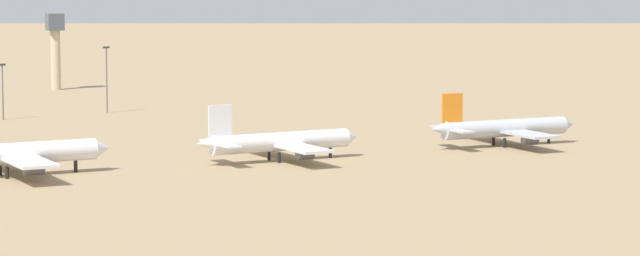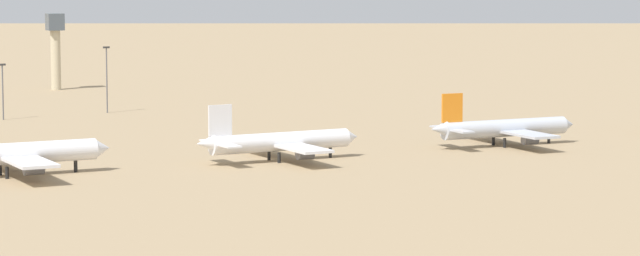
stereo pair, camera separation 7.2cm
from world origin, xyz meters
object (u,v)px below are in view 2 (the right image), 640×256
parked_jet_white_2 (279,142)px  control_tower (55,44)px  parked_jet_orange_3 (503,128)px  light_pole_west (3,87)px  light_pole_mid (107,75)px  parked_jet_red_1 (9,154)px

parked_jet_white_2 → control_tower: size_ratio=1.51×
parked_jet_orange_3 → parked_jet_white_2: bearing=-178.5°
parked_jet_orange_3 → control_tower: bearing=105.3°
parked_jet_white_2 → light_pole_west: (-35.24, 103.17, 4.51)m
control_tower → light_pole_mid: bearing=-93.6°
light_pole_west → light_pole_mid: bearing=12.8°
parked_jet_white_2 → parked_jet_orange_3: bearing=-1.6°
parked_jet_white_2 → control_tower: (-0.72, 188.14, 10.83)m
control_tower → light_pole_mid: (-4.86, -78.25, -4.55)m
parked_jet_red_1 → control_tower: 195.64m
parked_jet_red_1 → parked_jet_orange_3: (110.23, 2.24, -0.30)m
parked_jet_white_2 → light_pole_mid: bearing=88.5°
parked_jet_orange_3 → control_tower: (-55.75, 185.37, 10.81)m
parked_jet_orange_3 → light_pole_west: size_ratio=2.53×
parked_jet_red_1 → control_tower: size_ratio=1.63×
light_pole_mid → control_tower: bearing=86.4°
control_tower → light_pole_mid: 78.53m
light_pole_west → light_pole_mid: size_ratio=0.81×
parked_jet_white_2 → light_pole_mid: (-5.58, 109.89, 6.28)m
parked_jet_white_2 → parked_jet_orange_3: (55.03, 2.77, 0.02)m
parked_jet_red_1 → light_pole_west: bearing=75.6°
light_pole_west → light_pole_mid: 30.47m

